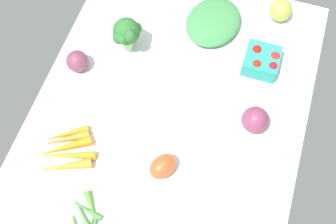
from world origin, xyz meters
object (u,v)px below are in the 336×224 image
object	(u,v)px
broccoli_head	(127,33)
leafy_greens_clump	(213,22)
red_onion_near_basket	(255,120)
berry_basket	(262,61)
red_onion_center	(77,61)
carrot_bunch	(65,151)
okra_pile	(84,218)
roma_tomato	(163,166)
heirloom_tomato_green	(281,10)

from	to	relation	value
broccoli_head	leafy_greens_clump	xyz separation A→B (cm)	(15.83, -22.35, -5.76)
red_onion_near_basket	berry_basket	bearing A→B (deg)	6.37
red_onion_center	leafy_greens_clump	distance (cm)	43.47
carrot_bunch	red_onion_near_basket	size ratio (longest dim) A/B	2.38
okra_pile	roma_tomato	xyz separation A→B (cm)	(18.36, -14.91, 2.08)
broccoli_head	okra_pile	size ratio (longest dim) A/B	0.90
red_onion_near_basket	heirloom_tomato_green	bearing A→B (deg)	0.90
heirloom_tomato_green	leafy_greens_clump	distance (cm)	21.36
broccoli_head	heirloom_tomato_green	world-z (taller)	broccoli_head
red_onion_center	red_onion_near_basket	xyz separation A→B (cm)	(-3.20, -53.92, 0.50)
heirloom_tomato_green	red_onion_near_basket	size ratio (longest dim) A/B	0.95
okra_pile	red_onion_near_basket	xyz separation A→B (cm)	(38.36, -34.99, 2.97)
heirloom_tomato_green	carrot_bunch	bearing A→B (deg)	143.70
broccoli_head	roma_tomato	size ratio (longest dim) A/B	1.57
red_onion_center	okra_pile	world-z (taller)	red_onion_center
roma_tomato	heirloom_tomato_green	bearing A→B (deg)	10.36
heirloom_tomato_green	red_onion_center	size ratio (longest dim) A/B	1.09
red_onion_center	red_onion_near_basket	distance (cm)	54.01
broccoli_head	berry_basket	size ratio (longest dim) A/B	1.22
heirloom_tomato_green	red_onion_near_basket	bearing A→B (deg)	-179.10
heirloom_tomato_green	leafy_greens_clump	bearing A→B (deg)	116.99
leafy_greens_clump	berry_basket	size ratio (longest dim) A/B	1.98
red_onion_center	berry_basket	bearing A→B (deg)	-72.11
red_onion_near_basket	broccoli_head	bearing A→B (deg)	71.47
broccoli_head	heirloom_tomato_green	bearing A→B (deg)	-58.33
heirloom_tomato_green	berry_basket	size ratio (longest dim) A/B	0.71
heirloom_tomato_green	red_onion_center	bearing A→B (deg)	124.31
heirloom_tomato_green	leafy_greens_clump	xyz separation A→B (cm)	(-9.67, 18.99, -1.30)
leafy_greens_clump	roma_tomato	distance (cm)	49.91
broccoli_head	red_onion_near_basket	size ratio (longest dim) A/B	1.63
okra_pile	red_onion_near_basket	bearing A→B (deg)	-42.37
carrot_bunch	roma_tomato	world-z (taller)	roma_tomato
heirloom_tomato_green	broccoli_head	bearing A→B (deg)	121.67
red_onion_center	okra_pile	size ratio (longest dim) A/B	0.48
okra_pile	red_onion_center	bearing A→B (deg)	24.48
red_onion_near_basket	roma_tomato	distance (cm)	28.36
broccoli_head	carrot_bunch	distance (cm)	38.26
broccoli_head	leafy_greens_clump	distance (cm)	27.98
heirloom_tomato_green	red_onion_near_basket	xyz separation A→B (cm)	(-39.57, -0.62, 0.19)
carrot_bunch	red_onion_near_basket	world-z (taller)	red_onion_near_basket
carrot_bunch	red_onion_center	bearing A→B (deg)	15.06
leafy_greens_clump	roma_tomato	xyz separation A→B (cm)	(-49.90, 0.46, 0.60)
red_onion_near_basket	roma_tomato	xyz separation A→B (cm)	(-20.01, 20.08, -0.89)
heirloom_tomato_green	roma_tomato	bearing A→B (deg)	161.91
leafy_greens_clump	roma_tomato	world-z (taller)	roma_tomato
roma_tomato	leafy_greens_clump	bearing A→B (deg)	27.91
broccoli_head	heirloom_tomato_green	xyz separation A→B (cm)	(25.50, -41.34, -4.46)
broccoli_head	leafy_greens_clump	world-z (taller)	broccoli_head
red_onion_center	leafy_greens_clump	xyz separation A→B (cm)	(26.69, -34.30, -1.00)
okra_pile	berry_basket	size ratio (longest dim) A/B	1.36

